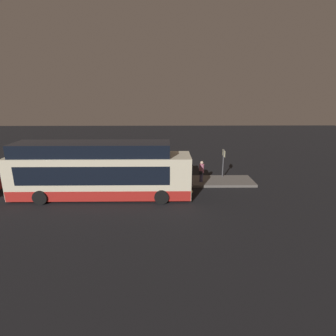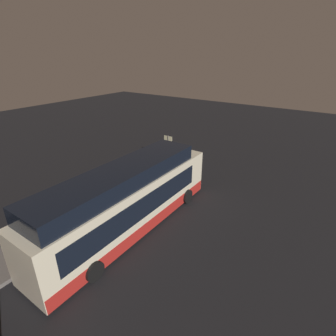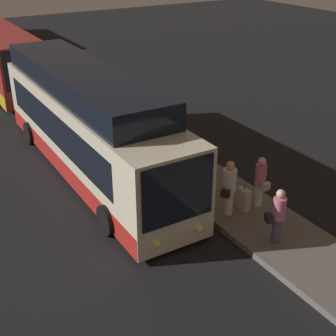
# 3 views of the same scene
# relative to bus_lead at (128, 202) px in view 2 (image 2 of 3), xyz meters

# --- Properties ---
(ground) EXTENTS (80.00, 80.00, 0.00)m
(ground) POSITION_rel_bus_lead_xyz_m (1.61, 0.08, -1.73)
(ground) COLOR black
(platform) EXTENTS (20.00, 2.51, 0.20)m
(platform) POSITION_rel_bus_lead_xyz_m (1.61, 2.93, -1.63)
(platform) COLOR #605B56
(platform) RESTS_ON ground
(bus_lead) EXTENTS (12.32, 2.79, 3.86)m
(bus_lead) POSITION_rel_bus_lead_xyz_m (0.00, 0.00, 0.00)
(bus_lead) COLOR beige
(bus_lead) RESTS_ON ground
(passenger_boarding) EXTENTS (0.63, 0.71, 1.81)m
(passenger_boarding) POSITION_rel_bus_lead_xyz_m (5.46, 2.31, -0.57)
(passenger_boarding) COLOR silver
(passenger_boarding) RESTS_ON platform
(passenger_waiting) EXTENTS (0.50, 0.63, 1.68)m
(passenger_waiting) POSITION_rel_bus_lead_xyz_m (7.35, 2.56, -0.63)
(passenger_waiting) COLOR #4C476B
(passenger_waiting) RESTS_ON platform
(passenger_with_bags) EXTENTS (0.53, 0.36, 1.71)m
(passenger_with_bags) POSITION_rel_bus_lead_xyz_m (5.60, 3.46, -0.61)
(passenger_with_bags) COLOR silver
(passenger_with_bags) RESTS_ON platform
(suitcase) EXTENTS (0.46, 0.23, 0.95)m
(suitcase) POSITION_rel_bus_lead_xyz_m (5.50, 2.90, -1.18)
(suitcase) COLOR beige
(suitcase) RESTS_ON platform
(sign_post) EXTENTS (0.10, 0.84, 2.34)m
(sign_post) POSITION_rel_bus_lead_xyz_m (9.32, 3.80, -0.00)
(sign_post) COLOR #4C4C51
(sign_post) RESTS_ON platform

